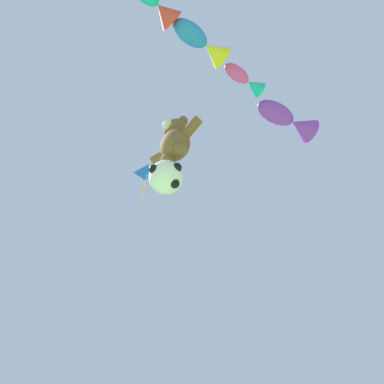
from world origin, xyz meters
TOP-DOWN VIEW (x-y plane):
  - teddy_bear_kite at (0.09, 3.93)m, footprint 2.13×0.94m
  - soccer_ball_kite at (-0.28, 4.00)m, footprint 1.07×1.07m
  - fish_kite_violet at (2.60, 7.21)m, footprint 1.52×2.52m
  - fish_kite_magenta at (2.43, 4.93)m, footprint 0.80×1.63m
  - fish_kite_cobalt at (2.28, 2.92)m, footprint 1.03×2.01m
  - fish_kite_teal at (2.08, 1.05)m, footprint 0.83×1.81m
  - diamond_kite at (-3.48, 5.40)m, footprint 0.86×0.81m

SIDE VIEW (x-z plane):
  - soccer_ball_kite at x=-0.28m, z-range 9.07..10.05m
  - teddy_bear_kite at x=0.09m, z-range 10.00..12.15m
  - fish_kite_cobalt at x=2.28m, z-range 12.98..13.81m
  - fish_kite_teal at x=2.08m, z-range 13.04..13.85m
  - fish_kite_violet at x=2.60m, z-range 13.16..14.11m
  - fish_kite_magenta at x=2.43m, z-range 13.37..13.97m
  - diamond_kite at x=-3.48m, z-range 13.24..15.72m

